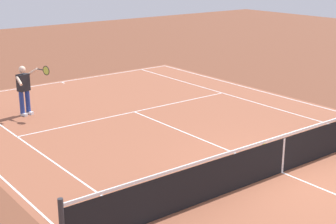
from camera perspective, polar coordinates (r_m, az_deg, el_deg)
The scene contains 6 objects.
ground_plane at distance 12.59m, azimuth 12.76°, elevation -6.69°, with size 60.00×60.00×0.00m, color brown.
court_slab at distance 12.59m, azimuth 12.76°, elevation -6.69°, with size 24.20×11.40×0.00m, color #935138.
court_line_markings at distance 12.59m, azimuth 12.77°, elevation -6.68°, with size 23.85×11.05×0.01m.
tennis_net at distance 12.41m, azimuth 12.91°, elevation -4.61°, with size 0.10×11.70×1.08m.
tennis_player_near at distance 17.14m, azimuth -15.97°, elevation 2.67°, with size 0.98×0.87×1.70m.
tennis_ball at distance 14.30m, azimuth 10.85°, elevation -3.53°, with size 0.07×0.07×0.07m, color #CCE01E.
Camera 1 is at (-7.21, 9.06, 4.95)m, focal length 53.72 mm.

